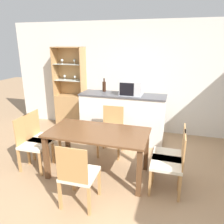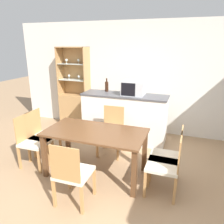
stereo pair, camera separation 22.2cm
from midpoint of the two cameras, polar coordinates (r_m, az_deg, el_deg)
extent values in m
plane|color=#A37F5B|center=(3.27, 1.62, -21.62)|extent=(18.00, 18.00, 0.00)
cube|color=silver|center=(5.16, 11.05, 8.51)|extent=(6.80, 0.06, 2.55)
cube|color=white|center=(4.77, 4.50, -1.60)|extent=(1.79, 0.52, 1.00)
cube|color=#4C4C51|center=(4.62, 4.65, 4.42)|extent=(1.82, 0.55, 0.03)
cube|color=tan|center=(5.76, -8.45, 0.59)|extent=(0.76, 0.35, 0.79)
cube|color=tan|center=(5.69, -8.12, 10.59)|extent=(0.76, 0.02, 1.18)
cube|color=tan|center=(5.74, -12.24, 10.42)|extent=(0.02, 0.35, 1.18)
cube|color=tan|center=(5.38, -5.37, 10.28)|extent=(0.02, 0.35, 1.18)
cube|color=tan|center=(5.51, -9.21, 16.39)|extent=(0.76, 0.35, 0.02)
cube|color=silver|center=(5.58, -8.82, 8.32)|extent=(0.72, 0.30, 0.01)
cube|color=silver|center=(5.53, -9.01, 12.32)|extent=(0.72, 0.30, 0.01)
cylinder|color=silver|center=(5.68, -10.01, 8.52)|extent=(0.04, 0.04, 0.01)
cylinder|color=silver|center=(5.68, -10.03, 8.82)|extent=(0.01, 0.01, 0.06)
sphere|color=silver|center=(5.67, -10.06, 9.34)|extent=(0.06, 0.06, 0.06)
cylinder|color=silver|center=(5.57, -10.63, 12.36)|extent=(0.04, 0.04, 0.01)
cylinder|color=silver|center=(5.57, -10.65, 12.67)|extent=(0.01, 0.01, 0.06)
sphere|color=silver|center=(5.56, -10.68, 13.20)|extent=(0.06, 0.06, 0.06)
cylinder|color=silver|center=(5.49, -7.46, 8.33)|extent=(0.04, 0.04, 0.01)
cylinder|color=silver|center=(5.49, -7.47, 8.64)|extent=(0.01, 0.01, 0.06)
sphere|color=silver|center=(5.48, -7.49, 9.17)|extent=(0.06, 0.06, 0.06)
cylinder|color=silver|center=(5.46, -7.52, 12.40)|extent=(0.04, 0.04, 0.01)
cylinder|color=silver|center=(5.46, -7.53, 12.72)|extent=(0.01, 0.01, 0.06)
sphere|color=silver|center=(5.46, -7.56, 13.26)|extent=(0.06, 0.06, 0.06)
cube|color=brown|center=(3.42, -2.56, -5.27)|extent=(1.57, 0.82, 0.03)
cube|color=brown|center=(3.64, -15.51, -11.06)|extent=(0.07, 0.07, 0.72)
cube|color=brown|center=(3.12, 7.91, -15.78)|extent=(0.07, 0.07, 0.72)
cube|color=brown|center=(4.16, -9.99, -6.86)|extent=(0.07, 0.07, 0.72)
cube|color=brown|center=(3.71, 10.24, -10.03)|extent=(0.07, 0.07, 0.72)
cube|color=beige|center=(3.24, 15.05, -13.39)|extent=(0.44, 0.44, 0.05)
cube|color=#B7844C|center=(3.11, 19.31, -9.86)|extent=(0.02, 0.40, 0.45)
cube|color=#B7844C|center=(3.21, 10.65, -18.20)|extent=(0.04, 0.04, 0.41)
cube|color=#B7844C|center=(3.54, 11.78, -14.55)|extent=(0.04, 0.04, 0.41)
cube|color=#B7844C|center=(3.19, 18.09, -19.09)|extent=(0.04, 0.04, 0.41)
cube|color=#B7844C|center=(3.52, 18.40, -15.32)|extent=(0.04, 0.04, 0.41)
cube|color=beige|center=(4.14, -15.83, -6.34)|extent=(0.44, 0.44, 0.05)
cube|color=#B7844C|center=(4.16, -18.48, -2.72)|extent=(0.02, 0.40, 0.45)
cube|color=#B7844C|center=(4.28, -11.84, -8.57)|extent=(0.04, 0.04, 0.41)
cube|color=#B7844C|center=(3.98, -14.83, -10.86)|extent=(0.04, 0.04, 0.41)
cube|color=#B7844C|center=(4.48, -16.23, -7.65)|extent=(0.04, 0.04, 0.41)
cube|color=#B7844C|center=(4.20, -19.38, -9.72)|extent=(0.04, 0.04, 0.41)
cube|color=beige|center=(3.45, 15.45, -11.34)|extent=(0.44, 0.44, 0.05)
cube|color=#B7844C|center=(3.34, 19.41, -7.97)|extent=(0.02, 0.40, 0.45)
cube|color=#B7844C|center=(3.41, 11.36, -15.84)|extent=(0.04, 0.04, 0.41)
cube|color=#B7844C|center=(3.75, 12.36, -12.61)|extent=(0.04, 0.04, 0.41)
cube|color=#B7844C|center=(3.39, 18.27, -16.66)|extent=(0.04, 0.04, 0.41)
cube|color=#B7844C|center=(3.73, 18.56, -13.32)|extent=(0.04, 0.04, 0.41)
cube|color=beige|center=(3.01, -7.72, -15.50)|extent=(0.45, 0.45, 0.05)
cube|color=#B7844C|center=(2.72, -9.92, -13.31)|extent=(0.40, 0.03, 0.45)
cube|color=#B7844C|center=(3.36, -9.19, -16.33)|extent=(0.04, 0.04, 0.41)
cube|color=#B7844C|center=(3.22, -2.58, -17.78)|extent=(0.04, 0.04, 0.41)
cube|color=#B7844C|center=(3.08, -12.79, -20.09)|extent=(0.04, 0.04, 0.41)
cube|color=#B7844C|center=(2.93, -5.58, -22.00)|extent=(0.04, 0.04, 0.41)
cube|color=beige|center=(3.96, -17.89, -7.66)|extent=(0.44, 0.44, 0.05)
cube|color=#B7844C|center=(3.99, -20.66, -3.87)|extent=(0.02, 0.40, 0.45)
cube|color=#B7844C|center=(4.10, -13.67, -9.93)|extent=(0.04, 0.04, 0.41)
cube|color=#B7844C|center=(3.81, -16.88, -12.43)|extent=(0.04, 0.04, 0.41)
cube|color=#B7844C|center=(4.31, -18.20, -8.92)|extent=(0.04, 0.04, 0.41)
cube|color=#B7844C|center=(4.04, -21.58, -11.16)|extent=(0.04, 0.04, 0.41)
cube|color=beige|center=(4.14, 1.18, -5.58)|extent=(0.46, 0.46, 0.05)
cube|color=#B7844C|center=(4.24, 1.98, -1.41)|extent=(0.40, 0.04, 0.45)
cube|color=#B7844C|center=(4.02, 3.14, -9.95)|extent=(0.04, 0.04, 0.41)
cube|color=#B7844C|center=(4.12, -2.29, -9.21)|extent=(0.04, 0.04, 0.41)
cube|color=#B7844C|center=(4.37, 4.41, -7.62)|extent=(0.04, 0.04, 0.41)
cube|color=#B7844C|center=(4.46, -0.60, -7.01)|extent=(0.04, 0.04, 0.41)
cube|color=#B7BABF|center=(4.55, 7.05, 6.25)|extent=(0.45, 0.37, 0.30)
cube|color=black|center=(4.38, 5.68, 5.86)|extent=(0.29, 0.01, 0.26)
cylinder|color=black|center=(4.87, -0.09, 6.66)|extent=(0.08, 0.08, 0.22)
cylinder|color=black|center=(4.85, -0.09, 8.36)|extent=(0.03, 0.03, 0.08)
camera|label=1|loc=(0.11, -88.42, 0.51)|focal=35.00mm
camera|label=2|loc=(0.11, 91.58, -0.51)|focal=35.00mm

